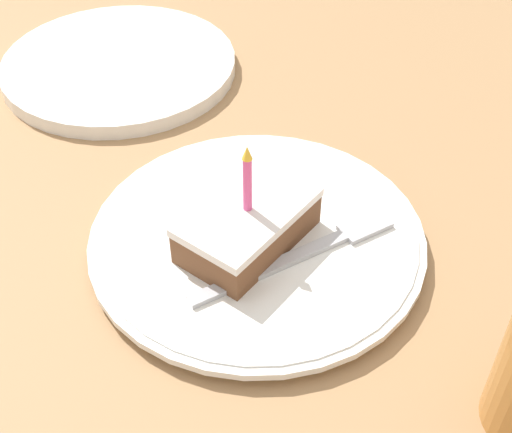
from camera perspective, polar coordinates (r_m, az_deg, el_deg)
ground_plane at (r=0.65m, az=0.66°, el=-3.15°), size 2.40×2.40×0.04m
plate at (r=0.63m, az=-0.00°, el=-1.78°), size 0.29×0.29×0.02m
cake_slice at (r=0.60m, az=-0.84°, el=-0.56°), size 0.07×0.12×0.10m
fork at (r=0.60m, az=4.12°, el=-2.82°), size 0.09×0.19×0.00m
side_plate at (r=0.87m, az=-10.88°, el=11.78°), size 0.27×0.27×0.02m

